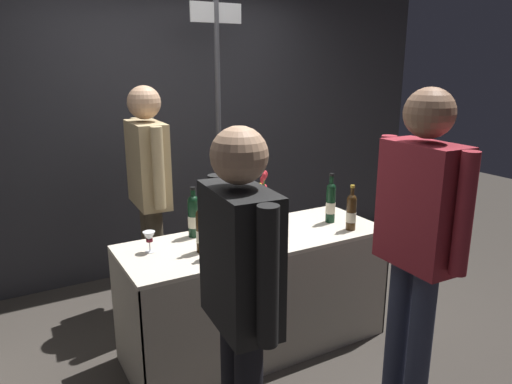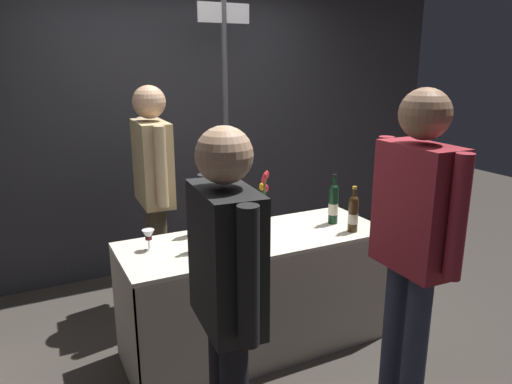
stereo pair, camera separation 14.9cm
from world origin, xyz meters
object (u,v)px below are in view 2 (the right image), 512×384
object	(u,v)px
flower_vase	(264,210)
wine_glass_near_vendor	(148,236)
wine_glass_mid	(250,221)
tasting_table	(256,273)
taster_foreground_right	(226,287)
vendor_presenter	(153,179)
featured_wine_bottle	(214,231)
display_bottle_0	(333,203)
booth_signpost	(226,121)

from	to	relation	value
flower_vase	wine_glass_near_vendor	bearing A→B (deg)	-179.30
wine_glass_near_vendor	wine_glass_mid	size ratio (longest dim) A/B	0.88
wine_glass_near_vendor	tasting_table	bearing A→B (deg)	-8.34
wine_glass_near_vendor	taster_foreground_right	bearing A→B (deg)	-86.51
flower_vase	tasting_table	bearing A→B (deg)	-136.17
flower_vase	vendor_presenter	distance (m)	0.90
tasting_table	featured_wine_bottle	world-z (taller)	featured_wine_bottle
wine_glass_mid	display_bottle_0	bearing A→B (deg)	-1.51
vendor_presenter	taster_foreground_right	size ratio (longest dim) A/B	1.04
featured_wine_bottle	wine_glass_mid	distance (m)	0.37
wine_glass_near_vendor	flower_vase	world-z (taller)	flower_vase
taster_foreground_right	booth_signpost	size ratio (longest dim) A/B	0.70
wine_glass_mid	flower_vase	bearing A→B (deg)	30.81
wine_glass_near_vendor	vendor_presenter	world-z (taller)	vendor_presenter
display_bottle_0	booth_signpost	world-z (taller)	booth_signpost
featured_wine_bottle	display_bottle_0	size ratio (longest dim) A/B	1.02
vendor_presenter	flower_vase	bearing A→B (deg)	40.61
taster_foreground_right	vendor_presenter	bearing A→B (deg)	-1.01
display_bottle_0	booth_signpost	bearing A→B (deg)	104.93
featured_wine_bottle	vendor_presenter	size ratio (longest dim) A/B	0.21
tasting_table	booth_signpost	world-z (taller)	booth_signpost
tasting_table	wine_glass_mid	distance (m)	0.36
flower_vase	taster_foreground_right	distance (m)	1.26
tasting_table	vendor_presenter	world-z (taller)	vendor_presenter
display_bottle_0	taster_foreground_right	bearing A→B (deg)	-142.08
display_bottle_0	booth_signpost	xyz separation A→B (m)	(-0.31, 1.15, 0.45)
taster_foreground_right	booth_signpost	distance (m)	2.31
tasting_table	flower_vase	distance (m)	0.42
taster_foreground_right	display_bottle_0	bearing A→B (deg)	-47.58
display_bottle_0	wine_glass_mid	bearing A→B (deg)	178.49
featured_wine_bottle	tasting_table	bearing A→B (deg)	24.79
tasting_table	vendor_presenter	size ratio (longest dim) A/B	1.01
vendor_presenter	taster_foreground_right	distance (m)	1.75
display_bottle_0	vendor_presenter	xyz separation A→B (m)	(-1.04, 0.80, 0.11)
display_bottle_0	vendor_presenter	world-z (taller)	vendor_presenter
wine_glass_mid	flower_vase	size ratio (longest dim) A/B	0.36
featured_wine_bottle	vendor_presenter	world-z (taller)	vendor_presenter
featured_wine_bottle	flower_vase	bearing A→B (deg)	30.24
tasting_table	wine_glass_mid	bearing A→B (deg)	142.01
featured_wine_bottle	wine_glass_mid	xyz separation A→B (m)	(0.32, 0.18, -0.04)
wine_glass_near_vendor	vendor_presenter	xyz separation A→B (m)	(0.23, 0.71, 0.17)
booth_signpost	wine_glass_near_vendor	bearing A→B (deg)	-132.22
flower_vase	featured_wine_bottle	bearing A→B (deg)	-149.76
wine_glass_mid	flower_vase	distance (m)	0.17
wine_glass_near_vendor	booth_signpost	bearing A→B (deg)	47.78
featured_wine_bottle	wine_glass_mid	world-z (taller)	featured_wine_bottle
booth_signpost	vendor_presenter	bearing A→B (deg)	-154.52
wine_glass_near_vendor	flower_vase	size ratio (longest dim) A/B	0.31
taster_foreground_right	booth_signpost	bearing A→B (deg)	-18.77
wine_glass_near_vendor	vendor_presenter	distance (m)	0.77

